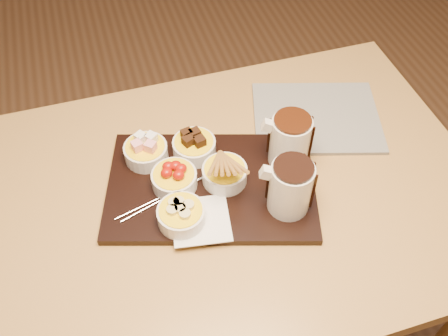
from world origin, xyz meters
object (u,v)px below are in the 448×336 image
object	(u,v)px
pitcher_milk_chocolate	(290,141)
newspaper	(316,117)
bowl_strawberries	(174,180)
pitcher_dark_chocolate	(290,188)
serving_board	(211,186)
dining_table	(218,218)

from	to	relation	value
pitcher_milk_chocolate	newspaper	world-z (taller)	pitcher_milk_chocolate
newspaper	bowl_strawberries	bearing A→B (deg)	-147.07
newspaper	pitcher_dark_chocolate	bearing A→B (deg)	-109.67
serving_board	dining_table	bearing A→B (deg)	-42.47
dining_table	bowl_strawberries	distance (m)	0.17
dining_table	pitcher_dark_chocolate	world-z (taller)	pitcher_dark_chocolate
pitcher_dark_chocolate	newspaper	size ratio (longest dim) A/B	0.39
dining_table	newspaper	bearing A→B (deg)	26.57
pitcher_milk_chocolate	dining_table	bearing A→B (deg)	-152.36
bowl_strawberries	newspaper	xyz separation A→B (m)	(0.39, 0.12, -0.03)
serving_board	pitcher_dark_chocolate	world-z (taller)	pitcher_dark_chocolate
dining_table	pitcher_dark_chocolate	distance (m)	0.24
bowl_strawberries	newspaper	distance (m)	0.41
dining_table	pitcher_milk_chocolate	world-z (taller)	pitcher_milk_chocolate
pitcher_dark_chocolate	bowl_strawberries	bearing A→B (deg)	167.35
dining_table	pitcher_milk_chocolate	size ratio (longest dim) A/B	9.80
pitcher_dark_chocolate	newspaper	bearing A→B (deg)	70.87
pitcher_dark_chocolate	pitcher_milk_chocolate	bearing A→B (deg)	85.60
serving_board	pitcher_dark_chocolate	size ratio (longest dim) A/B	3.76
dining_table	pitcher_milk_chocolate	xyz separation A→B (m)	(0.18, 0.03, 0.18)
dining_table	serving_board	xyz separation A→B (m)	(-0.01, 0.02, 0.11)
bowl_strawberries	pitcher_dark_chocolate	distance (m)	0.25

